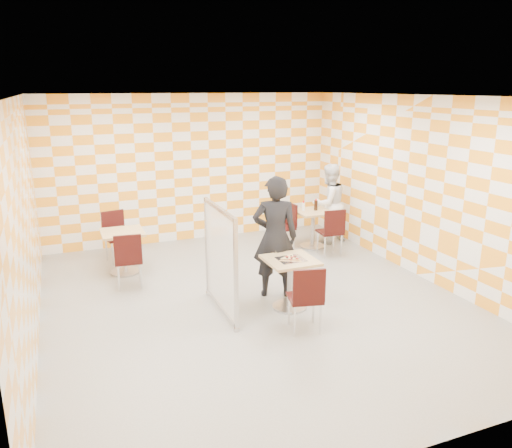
{
  "coord_description": "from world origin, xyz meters",
  "views": [
    {
      "loc": [
        -2.56,
        -6.44,
        3.12
      ],
      "look_at": [
        0.1,
        0.2,
        1.15
      ],
      "focal_mm": 35.0,
      "sensor_mm": 36.0,
      "label": 1
    }
  ],
  "objects": [
    {
      "name": "room_shell",
      "position": [
        0.0,
        0.54,
        1.5
      ],
      "size": [
        7.0,
        7.0,
        7.0
      ],
      "color": "gray",
      "rests_on": "ground"
    },
    {
      "name": "main_table",
      "position": [
        0.4,
        -0.38,
        0.51
      ],
      "size": [
        0.7,
        0.7,
        0.75
      ],
      "color": "tan",
      "rests_on": "ground"
    },
    {
      "name": "second_table",
      "position": [
        2.06,
        2.04,
        0.51
      ],
      "size": [
        0.7,
        0.7,
        0.75
      ],
      "color": "tan",
      "rests_on": "ground"
    },
    {
      "name": "empty_table",
      "position": [
        -1.65,
        1.97,
        0.51
      ],
      "size": [
        0.7,
        0.7,
        0.75
      ],
      "color": "tan",
      "rests_on": "ground"
    },
    {
      "name": "chair_main_front",
      "position": [
        0.25,
        -1.17,
        0.54
      ],
      "size": [
        0.51,
        0.51,
        0.92
      ],
      "color": "black",
      "rests_on": "ground"
    },
    {
      "name": "chair_second_front",
      "position": [
        2.13,
        1.4,
        0.54
      ],
      "size": [
        0.46,
        0.47,
        0.92
      ],
      "color": "black",
      "rests_on": "ground"
    },
    {
      "name": "chair_second_side",
      "position": [
        1.5,
        2.11,
        0.54
      ],
      "size": [
        0.48,
        0.48,
        0.92
      ],
      "color": "black",
      "rests_on": "ground"
    },
    {
      "name": "chair_empty_near",
      "position": [
        -1.66,
        1.21,
        0.54
      ],
      "size": [
        0.46,
        0.47,
        0.92
      ],
      "color": "black",
      "rests_on": "ground"
    },
    {
      "name": "chair_empty_far",
      "position": [
        -1.69,
        2.69,
        0.54
      ],
      "size": [
        0.5,
        0.51,
        0.92
      ],
      "color": "black",
      "rests_on": "ground"
    },
    {
      "name": "partition",
      "position": [
        -0.58,
        -0.14,
        0.79
      ],
      "size": [
        0.08,
        1.38,
        1.55
      ],
      "color": "white",
      "rests_on": "ground"
    },
    {
      "name": "man_dark",
      "position": [
        0.38,
        0.13,
        0.94
      ],
      "size": [
        0.8,
        0.66,
        1.87
      ],
      "primitive_type": "imported",
      "rotation": [
        0.0,
        0.0,
        2.78
      ],
      "color": "black",
      "rests_on": "ground"
    },
    {
      "name": "man_white",
      "position": [
        2.52,
        2.23,
        0.82
      ],
      "size": [
        0.9,
        0.76,
        1.63
      ],
      "primitive_type": "imported",
      "rotation": [
        0.0,
        0.0,
        3.33
      ],
      "color": "white",
      "rests_on": "ground"
    },
    {
      "name": "pizza_on_foil",
      "position": [
        0.4,
        -0.4,
        0.77
      ],
      "size": [
        0.4,
        0.4,
        0.04
      ],
      "color": "silver",
      "rests_on": "main_table"
    },
    {
      "name": "sport_bottle",
      "position": [
        1.89,
        2.13,
        0.84
      ],
      "size": [
        0.06,
        0.06,
        0.2
      ],
      "color": "white",
      "rests_on": "second_table"
    },
    {
      "name": "soda_bottle",
      "position": [
        2.13,
        2.06,
        0.85
      ],
      "size": [
        0.07,
        0.07,
        0.23
      ],
      "color": "black",
      "rests_on": "second_table"
    }
  ]
}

